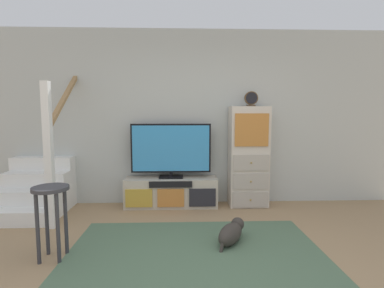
{
  "coord_description": "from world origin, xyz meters",
  "views": [
    {
      "loc": [
        -0.14,
        -2.14,
        1.41
      ],
      "look_at": [
        -0.0,
        1.63,
        1.02
      ],
      "focal_mm": 27.15,
      "sensor_mm": 36.0,
      "label": 1
    }
  ],
  "objects_px": {
    "media_console": "(171,192)",
    "dog": "(231,233)",
    "bar_stool_near": "(51,206)",
    "side_cabinet": "(248,157)",
    "television": "(171,149)",
    "desk_clock": "(251,99)"
  },
  "relations": [
    {
      "from": "bar_stool_near",
      "to": "dog",
      "type": "height_order",
      "value": "bar_stool_near"
    },
    {
      "from": "television",
      "to": "side_cabinet",
      "type": "distance_m",
      "value": 1.19
    },
    {
      "from": "side_cabinet",
      "to": "television",
      "type": "bearing_deg",
      "value": 179.34
    },
    {
      "from": "desk_clock",
      "to": "bar_stool_near",
      "type": "distance_m",
      "value": 2.99
    },
    {
      "from": "television",
      "to": "dog",
      "type": "bearing_deg",
      "value": -61.96
    },
    {
      "from": "television",
      "to": "side_cabinet",
      "type": "bearing_deg",
      "value": -0.66
    },
    {
      "from": "media_console",
      "to": "side_cabinet",
      "type": "xyz_separation_m",
      "value": [
        1.18,
        0.01,
        0.54
      ]
    },
    {
      "from": "media_console",
      "to": "bar_stool_near",
      "type": "distance_m",
      "value": 1.95
    },
    {
      "from": "desk_clock",
      "to": "bar_stool_near",
      "type": "xyz_separation_m",
      "value": [
        -2.29,
        -1.58,
        -1.1
      ]
    },
    {
      "from": "desk_clock",
      "to": "dog",
      "type": "bearing_deg",
      "value": -111.05
    },
    {
      "from": "media_console",
      "to": "dog",
      "type": "bearing_deg",
      "value": -61.52
    },
    {
      "from": "media_console",
      "to": "television",
      "type": "bearing_deg",
      "value": 90.0
    },
    {
      "from": "television",
      "to": "desk_clock",
      "type": "relative_size",
      "value": 5.38
    },
    {
      "from": "side_cabinet",
      "to": "desk_clock",
      "type": "xyz_separation_m",
      "value": [
        0.02,
        -0.01,
        0.87
      ]
    },
    {
      "from": "side_cabinet",
      "to": "bar_stool_near",
      "type": "distance_m",
      "value": 2.78
    },
    {
      "from": "television",
      "to": "desk_clock",
      "type": "height_order",
      "value": "desk_clock"
    },
    {
      "from": "television",
      "to": "side_cabinet",
      "type": "xyz_separation_m",
      "value": [
        1.18,
        -0.01,
        -0.12
      ]
    },
    {
      "from": "media_console",
      "to": "side_cabinet",
      "type": "height_order",
      "value": "side_cabinet"
    },
    {
      "from": "side_cabinet",
      "to": "bar_stool_near",
      "type": "height_order",
      "value": "side_cabinet"
    },
    {
      "from": "bar_stool_near",
      "to": "dog",
      "type": "relative_size",
      "value": 1.47
    },
    {
      "from": "desk_clock",
      "to": "media_console",
      "type": "bearing_deg",
      "value": 179.78
    },
    {
      "from": "side_cabinet",
      "to": "dog",
      "type": "height_order",
      "value": "side_cabinet"
    }
  ]
}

